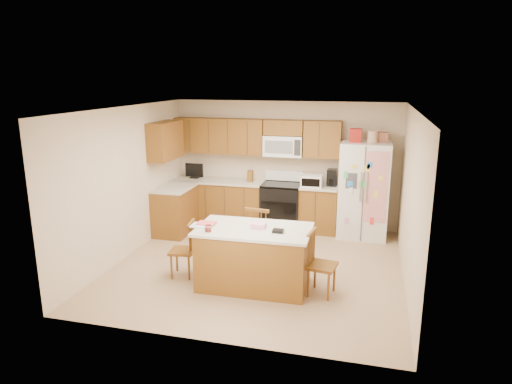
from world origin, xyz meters
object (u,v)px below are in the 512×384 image
(stove, at_px, (282,205))
(windsor_chair_back, at_px, (260,237))
(island, at_px, (254,257))
(windsor_chair_left, at_px, (184,250))
(refrigerator, at_px, (364,189))
(windsor_chair_right, at_px, (320,265))

(stove, relative_size, windsor_chair_back, 1.16)
(island, bearing_deg, windsor_chair_left, 176.00)
(stove, relative_size, refrigerator, 0.55)
(stove, distance_m, island, 2.66)
(island, bearing_deg, windsor_chair_back, 97.46)
(stove, height_order, refrigerator, refrigerator)
(windsor_chair_left, distance_m, windsor_chair_back, 1.24)
(island, distance_m, windsor_chair_left, 1.12)
(refrigerator, distance_m, windsor_chair_left, 3.64)
(windsor_chair_back, bearing_deg, stove, 90.36)
(stove, relative_size, windsor_chair_left, 1.30)
(island, xyz_separation_m, windsor_chair_back, (-0.10, 0.79, 0.01))
(windsor_chair_left, distance_m, windsor_chair_right, 2.08)
(windsor_chair_left, bearing_deg, stove, 68.80)
(refrigerator, distance_m, island, 3.01)
(island, xyz_separation_m, windsor_chair_right, (0.96, -0.01, -0.01))
(windsor_chair_left, bearing_deg, windsor_chair_right, -2.55)
(stove, distance_m, refrigerator, 1.63)
(windsor_chair_back, bearing_deg, windsor_chair_left, -144.76)
(refrigerator, xyz_separation_m, windsor_chair_right, (-0.50, -2.61, -0.49))
(island, xyz_separation_m, windsor_chair_left, (-1.12, 0.08, -0.04))
(stove, xyz_separation_m, windsor_chair_left, (-1.00, -2.58, -0.06))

